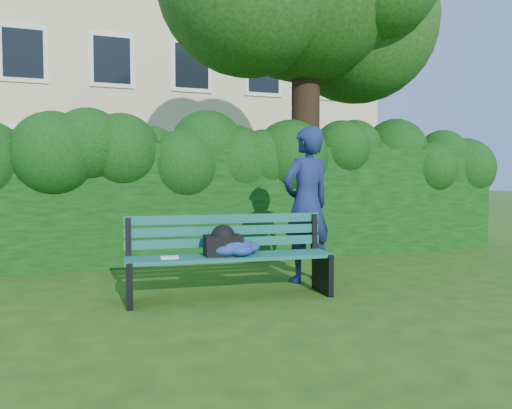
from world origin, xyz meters
name	(u,v)px	position (x,y,z in m)	size (l,w,h in m)	color
ground	(273,285)	(0.00, 0.00, 0.00)	(80.00, 80.00, 0.00)	#234A13
apartment_building	(138,54)	(0.00, 13.99, 6.00)	(16.00, 8.08, 12.00)	#D1BC8C
hedge	(223,203)	(0.00, 2.20, 0.90)	(10.00, 1.00, 1.80)	black
park_bench	(229,252)	(-0.67, -0.43, 0.50)	(2.25, 0.73, 0.89)	#0D453C
man_reading	(307,205)	(0.48, 0.06, 0.97)	(0.71, 0.46, 1.94)	#162250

